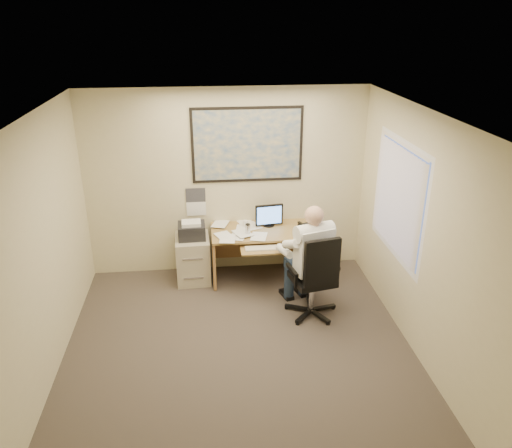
{
  "coord_description": "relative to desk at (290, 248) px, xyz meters",
  "views": [
    {
      "loc": [
        -0.33,
        -4.56,
        3.61
      ],
      "look_at": [
        0.32,
        1.3,
        1.1
      ],
      "focal_mm": 35.0,
      "sensor_mm": 36.0,
      "label": 1
    }
  ],
  "objects": [
    {
      "name": "person",
      "position": [
        0.11,
        -1.02,
        0.3
      ],
      "size": [
        0.84,
        1.02,
        1.47
      ],
      "primitive_type": null,
      "rotation": [
        0.0,
        0.0,
        0.29
      ],
      "color": "white",
      "rests_on": "office_chair"
    },
    {
      "name": "world_map",
      "position": [
        -0.58,
        0.33,
        1.46
      ],
      "size": [
        1.56,
        0.03,
        1.06
      ],
      "primitive_type": "cube",
      "color": "#1E4C93",
      "rests_on": "room_shell"
    },
    {
      "name": "desk",
      "position": [
        0.0,
        0.0,
        0.0
      ],
      "size": [
        1.6,
        0.97,
        1.07
      ],
      "color": "#9F7F44",
      "rests_on": "ground"
    },
    {
      "name": "office_chair",
      "position": [
        0.1,
        -1.11,
        -0.1
      ],
      "size": [
        0.81,
        0.81,
        1.16
      ],
      "rotation": [
        0.0,
        0.0,
        0.2
      ],
      "color": "black",
      "rests_on": "ground"
    },
    {
      "name": "wall_calendar",
      "position": [
        -1.33,
        0.34,
        0.64
      ],
      "size": [
        0.28,
        0.01,
        0.42
      ],
      "primitive_type": "cube",
      "color": "white",
      "rests_on": "room_shell"
    },
    {
      "name": "window_blinds",
      "position": [
        1.09,
        -1.1,
        1.11
      ],
      "size": [
        0.06,
        1.4,
        1.3
      ],
      "primitive_type": null,
      "color": "silver",
      "rests_on": "room_shell"
    },
    {
      "name": "filing_cabinet",
      "position": [
        -1.4,
        0.02,
        -0.05
      ],
      "size": [
        0.49,
        0.58,
        0.92
      ],
      "rotation": [
        0.0,
        0.0,
        0.03
      ],
      "color": "#B6AD92",
      "rests_on": "ground"
    },
    {
      "name": "room_shell",
      "position": [
        -0.88,
        -1.9,
        0.91
      ],
      "size": [
        4.0,
        4.5,
        2.7
      ],
      "color": "#3E3630",
      "rests_on": "ground"
    }
  ]
}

